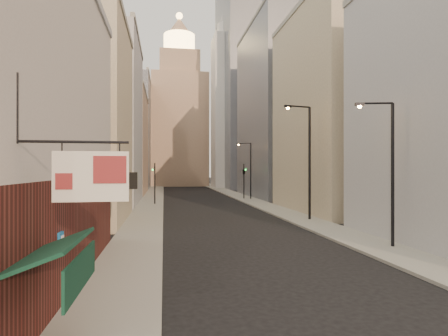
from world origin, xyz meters
TOP-DOWN VIEW (x-y plane):
  - sidewalk_left at (-6.50, 55.00)m, footprint 3.00×140.00m
  - sidewalk_right at (6.50, 55.00)m, footprint 3.00×140.00m
  - left_bldg_beige at (-12.00, 26.00)m, footprint 8.00×12.00m
  - left_bldg_grey at (-12.00, 42.00)m, footprint 8.00×16.00m
  - left_bldg_tan at (-12.00, 60.00)m, footprint 8.00×18.00m
  - left_bldg_wingrid at (-12.00, 80.00)m, footprint 8.00×20.00m
  - right_bldg_beige at (12.00, 30.00)m, footprint 8.00×16.00m
  - right_bldg_wingrid at (12.00, 50.00)m, footprint 8.00×20.00m
  - highrise at (18.00, 78.00)m, footprint 21.00×23.00m
  - clock_tower at (-1.00, 92.00)m, footprint 14.00×14.00m
  - white_tower at (10.00, 78.00)m, footprint 8.00×8.00m
  - streetlamp_near at (7.03, 12.99)m, footprint 2.05×0.61m
  - streetlamp_mid at (6.74, 23.88)m, footprint 2.45×0.76m
  - streetlamp_far at (6.84, 45.49)m, footprint 1.95×0.99m
  - traffic_light_left at (-6.01, 39.60)m, footprint 0.56×0.46m
  - traffic_light_right at (6.17, 45.91)m, footprint 0.67×0.67m

SIDE VIEW (x-z plane):
  - sidewalk_left at x=-6.50m, z-range 0.00..0.15m
  - sidewalk_right at x=6.50m, z-range 0.00..0.15m
  - traffic_light_left at x=-6.01m, z-range 1.08..6.08m
  - traffic_light_right at x=6.17m, z-range 1.35..6.35m
  - streetlamp_near at x=7.03m, z-range 0.56..8.47m
  - streetlamp_far at x=6.84m, z-range 0.56..8.49m
  - streetlamp_mid at x=6.74m, z-range 0.67..10.15m
  - left_bldg_beige at x=-12.00m, z-range 0.00..16.00m
  - left_bldg_tan at x=-12.00m, z-range 0.00..17.00m
  - left_bldg_grey at x=-12.00m, z-range 0.00..20.00m
  - right_bldg_beige at x=12.00m, z-range 0.00..20.00m
  - left_bldg_wingrid at x=-12.00m, z-range 0.00..24.00m
  - right_bldg_wingrid at x=12.00m, z-range 0.00..26.00m
  - clock_tower at x=-1.00m, z-range -4.82..40.08m
  - white_tower at x=10.00m, z-range -2.14..39.36m
  - highrise at x=18.00m, z-range 0.06..51.26m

